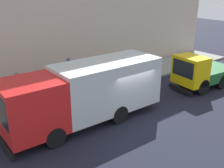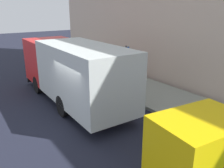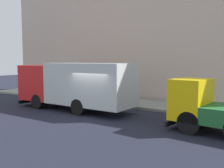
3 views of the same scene
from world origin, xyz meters
TOP-DOWN VIEW (x-y plane):
  - ground at (0.00, 0.00)m, footprint 80.00×80.00m
  - sidewalk at (4.65, 0.00)m, footprint 3.31×30.00m
  - building_facade at (6.81, 0.00)m, footprint 0.50×30.00m
  - large_utility_truck at (0.62, 2.24)m, footprint 2.58×8.41m
  - small_flatbed_truck at (-0.05, -6.51)m, footprint 2.53×4.80m
  - pedestrian_walking at (5.56, 5.80)m, footprint 0.39×0.39m
  - pedestrian_standing at (5.41, 4.04)m, footprint 0.49×0.49m
  - traffic_cone_orange at (3.94, 6.84)m, footprint 0.52×0.52m
  - street_sign_post at (3.46, 1.55)m, footprint 0.44×0.08m

SIDE VIEW (x-z plane):
  - ground at x=0.00m, z-range 0.00..0.00m
  - sidewalk at x=4.65m, z-range 0.00..0.16m
  - traffic_cone_orange at x=3.94m, z-range 0.16..0.91m
  - pedestrian_standing at x=5.41m, z-range 0.21..1.90m
  - small_flatbed_truck at x=-0.05m, z-range -0.07..2.30m
  - pedestrian_walking at x=5.56m, z-range 0.21..2.02m
  - street_sign_post at x=3.46m, z-range 0.39..2.95m
  - large_utility_truck at x=0.62m, z-range 0.19..3.24m
  - building_facade at x=6.81m, z-range 0.00..12.04m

